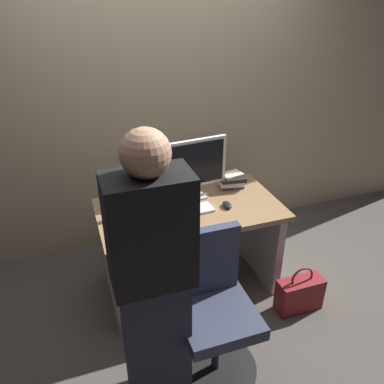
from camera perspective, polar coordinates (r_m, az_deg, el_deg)
ground_plane at (r=3.23m, az=-0.30°, el=-13.45°), size 9.00×9.00×0.00m
wall_back at (r=3.26m, az=-5.28°, el=16.75°), size 6.40×0.10×3.00m
desk at (r=2.92m, az=-0.32°, el=-6.18°), size 1.31×0.72×0.73m
office_chair at (r=2.41m, az=3.14°, el=-17.32°), size 0.52×0.52×0.94m
person_at_desk at (r=1.99m, az=-5.69°, el=-12.93°), size 0.40×0.24×1.64m
monitor at (r=2.80m, az=-0.05°, el=3.76°), size 0.54×0.16×0.46m
keyboard at (r=2.71m, az=-1.25°, el=-3.01°), size 0.44×0.15×0.02m
mouse at (r=2.80m, az=5.15°, el=-1.90°), size 0.06×0.10×0.03m
cup_near_keyboard at (r=2.62m, az=-8.40°, el=-3.62°), size 0.07×0.07×0.10m
cup_by_monitor at (r=2.81m, az=-11.55°, el=-1.60°), size 0.07×0.07×0.09m
book_stack at (r=3.06m, az=5.77°, el=1.72°), size 0.21×0.18×0.12m
handbag at (r=3.06m, az=15.44°, el=-14.16°), size 0.34×0.14×0.38m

